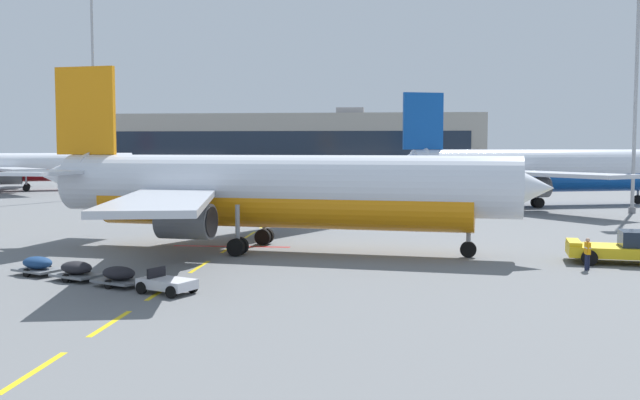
# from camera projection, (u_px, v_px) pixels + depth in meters

# --- Properties ---
(ground) EXTENTS (400.00, 400.00, 0.00)m
(ground) POSITION_uv_depth(u_px,v_px,m) (515.00, 222.00, 63.70)
(ground) COLOR slate
(apron_paint_markings) EXTENTS (8.00, 98.26, 0.01)m
(apron_paint_markings) POSITION_uv_depth(u_px,v_px,m) (273.00, 220.00, 65.16)
(apron_paint_markings) COLOR yellow
(apron_paint_markings) RESTS_ON ground
(airliner_foreground) EXTENTS (34.78, 34.25, 12.20)m
(airliner_foreground) POSITION_uv_depth(u_px,v_px,m) (272.00, 190.00, 45.75)
(airliner_foreground) COLOR silver
(airliner_foreground) RESTS_ON ground
(pushback_tug) EXTENTS (6.36, 3.90, 2.08)m
(pushback_tug) POSITION_uv_depth(u_px,v_px,m) (626.00, 248.00, 40.83)
(pushback_tug) COLOR yellow
(pushback_tug) RESTS_ON ground
(airliner_mid_left) EXTENTS (31.35, 29.72, 11.49)m
(airliner_mid_left) POSITION_uv_depth(u_px,v_px,m) (35.00, 167.00, 110.74)
(airliner_mid_left) COLOR silver
(airliner_mid_left) RESTS_ON ground
(airliner_far_center) EXTENTS (25.81, 24.90, 9.26)m
(airliner_far_center) POSITION_uv_depth(u_px,v_px,m) (626.00, 169.00, 120.54)
(airliner_far_center) COLOR silver
(airliner_far_center) RESTS_ON ground
(airliner_far_right) EXTENTS (35.67, 34.59, 12.74)m
(airliner_far_right) POSITION_uv_depth(u_px,v_px,m) (538.00, 170.00, 81.47)
(airliner_far_right) COLOR silver
(airliner_far_right) RESTS_ON ground
(baggage_train) EXTENTS (11.09, 6.36, 1.14)m
(baggage_train) POSITION_uv_depth(u_px,v_px,m) (98.00, 273.00, 34.75)
(baggage_train) COLOR silver
(baggage_train) RESTS_ON ground
(ground_crew_worker) EXTENTS (0.32, 0.70, 1.78)m
(ground_crew_worker) POSITION_uv_depth(u_px,v_px,m) (587.00, 252.00, 38.53)
(ground_crew_worker) COLOR #191E38
(ground_crew_worker) RESTS_ON ground
(apron_light_mast_near) EXTENTS (1.80, 1.80, 29.01)m
(apron_light_mast_near) POSITION_uv_depth(u_px,v_px,m) (93.00, 63.00, 92.18)
(apron_light_mast_near) COLOR slate
(apron_light_mast_near) RESTS_ON ground
(apron_light_mast_far) EXTENTS (1.80, 1.80, 23.59)m
(apron_light_mast_far) POSITION_uv_depth(u_px,v_px,m) (637.00, 67.00, 71.18)
(apron_light_mast_far) COLOR slate
(apron_light_mast_far) RESTS_ON ground
(terminal_satellite) EXTENTS (80.67, 23.71, 15.45)m
(terminal_satellite) POSITION_uv_depth(u_px,v_px,m) (296.00, 147.00, 157.81)
(terminal_satellite) COLOR #9E998E
(terminal_satellite) RESTS_ON ground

